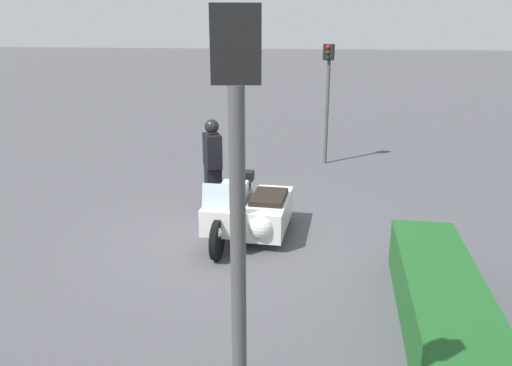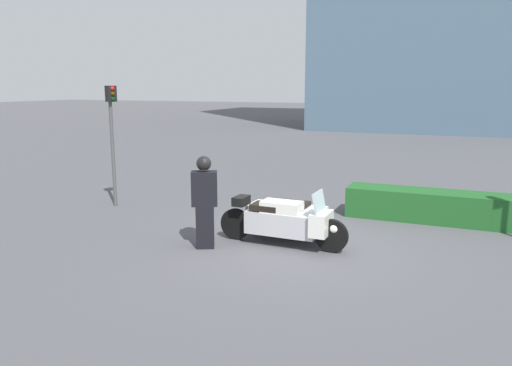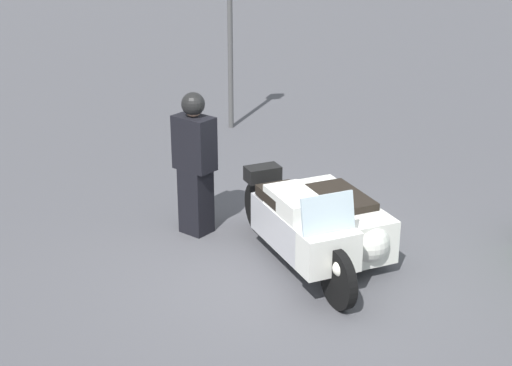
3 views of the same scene
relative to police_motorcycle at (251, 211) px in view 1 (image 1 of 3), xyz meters
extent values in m
plane|color=#4C4C51|center=(0.15, -0.48, -0.47)|extent=(160.00, 160.00, 0.00)
cylinder|color=black|center=(0.97, -0.36, -0.14)|extent=(0.64, 0.11, 0.64)
cylinder|color=black|center=(-1.04, -0.32, -0.14)|extent=(0.64, 0.11, 0.64)
cylinder|color=black|center=(-0.22, 0.30, -0.21)|extent=(0.50, 0.11, 0.50)
cube|color=#B7B7BC|center=(-0.04, -0.34, -0.02)|extent=(1.43, 0.49, 0.45)
cube|color=silver|center=(-0.04, -0.34, 0.31)|extent=(0.79, 0.45, 0.24)
cube|color=black|center=(-0.36, -0.33, 0.29)|extent=(0.58, 0.45, 0.12)
cube|color=silver|center=(0.77, -0.36, 0.07)|extent=(0.33, 0.63, 0.44)
cube|color=silver|center=(0.72, -0.36, 0.49)|extent=(0.13, 0.60, 0.40)
sphere|color=white|center=(1.03, -0.36, 0.01)|extent=(0.18, 0.18, 0.18)
cube|color=silver|center=(-0.15, 0.30, -0.06)|extent=(1.62, 0.69, 0.50)
sphere|color=silver|center=(0.53, 0.28, -0.04)|extent=(0.48, 0.48, 0.47)
cube|color=black|center=(-0.15, 0.30, 0.23)|extent=(0.89, 0.58, 0.09)
cube|color=black|center=(-0.92, -0.32, 0.36)|extent=(0.25, 0.42, 0.18)
cube|color=black|center=(-1.37, -1.02, -0.05)|extent=(0.44, 0.42, 0.84)
cube|color=black|center=(-1.37, -1.02, 0.71)|extent=(0.57, 0.48, 0.67)
sphere|color=tan|center=(-1.37, -1.02, 1.15)|extent=(0.23, 0.23, 0.23)
sphere|color=black|center=(-1.37, -1.02, 1.19)|extent=(0.28, 0.28, 0.28)
cube|color=#1E5623|center=(3.07, 2.75, -0.11)|extent=(4.88, 0.89, 0.71)
cylinder|color=#4C4C4C|center=(5.42, 0.91, 1.15)|extent=(0.09, 0.09, 3.22)
cube|color=black|center=(5.37, 0.90, 2.96)|extent=(0.19, 0.28, 0.40)
sphere|color=#410707|center=(5.30, 0.88, 3.09)|extent=(0.11, 0.11, 0.11)
sphere|color=#462D06|center=(5.30, 0.88, 2.96)|extent=(0.11, 0.11, 0.11)
sphere|color=green|center=(5.30, 0.88, 2.83)|extent=(0.11, 0.11, 0.11)
cylinder|color=#4C4C4C|center=(-5.21, 1.10, 0.89)|extent=(0.09, 0.09, 2.71)
cube|color=black|center=(-5.16, 1.08, 2.45)|extent=(0.21, 0.29, 0.40)
sphere|color=red|center=(-5.09, 1.06, 2.58)|extent=(0.11, 0.11, 0.11)
sphere|color=#462D06|center=(-5.09, 1.06, 2.45)|extent=(0.11, 0.11, 0.11)
sphere|color=#07350F|center=(-5.09, 1.06, 2.32)|extent=(0.11, 0.11, 0.11)
camera|label=1|loc=(7.97, 1.44, 3.04)|focal=35.00mm
camera|label=2|loc=(3.18, -9.26, 2.64)|focal=35.00mm
camera|label=3|loc=(7.07, -4.12, 3.72)|focal=55.00mm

